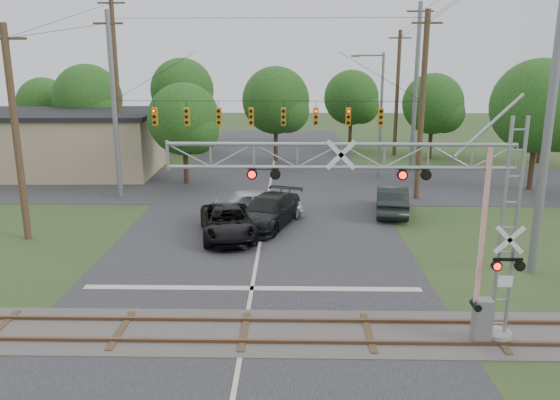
{
  "coord_description": "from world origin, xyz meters",
  "views": [
    {
      "loc": [
        1.47,
        -13.95,
        8.48
      ],
      "look_at": [
        1.04,
        7.5,
        3.03
      ],
      "focal_mm": 35.0,
      "sensor_mm": 36.0,
      "label": 1
    }
  ],
  "objects_px": {
    "pickup_black": "(228,222)",
    "commercial_building": "(29,142)",
    "crossing_gantry": "(406,207)",
    "traffic_signal_span": "(281,109)",
    "sedan_silver": "(259,204)",
    "streetlight": "(379,109)",
    "car_dark": "(268,211)"
  },
  "relations": [
    {
      "from": "pickup_black",
      "to": "streetlight",
      "type": "distance_m",
      "value": 18.21
    },
    {
      "from": "crossing_gantry",
      "to": "car_dark",
      "type": "relative_size",
      "value": 1.88
    },
    {
      "from": "pickup_black",
      "to": "car_dark",
      "type": "distance_m",
      "value": 2.71
    },
    {
      "from": "sedan_silver",
      "to": "streetlight",
      "type": "xyz_separation_m",
      "value": [
        8.22,
        11.68,
        4.24
      ]
    },
    {
      "from": "crossing_gantry",
      "to": "traffic_signal_span",
      "type": "relative_size",
      "value": 0.55
    },
    {
      "from": "pickup_black",
      "to": "crossing_gantry",
      "type": "bearing_deg",
      "value": -68.68
    },
    {
      "from": "sedan_silver",
      "to": "traffic_signal_span",
      "type": "bearing_deg",
      "value": -30.69
    },
    {
      "from": "streetlight",
      "to": "sedan_silver",
      "type": "bearing_deg",
      "value": -125.14
    },
    {
      "from": "commercial_building",
      "to": "crossing_gantry",
      "type": "bearing_deg",
      "value": -49.98
    },
    {
      "from": "crossing_gantry",
      "to": "pickup_black",
      "type": "relative_size",
      "value": 1.93
    },
    {
      "from": "crossing_gantry",
      "to": "sedan_silver",
      "type": "bearing_deg",
      "value": 110.99
    },
    {
      "from": "commercial_building",
      "to": "streetlight",
      "type": "bearing_deg",
      "value": -5.09
    },
    {
      "from": "traffic_signal_span",
      "to": "streetlight",
      "type": "bearing_deg",
      "value": 43.66
    },
    {
      "from": "pickup_black",
      "to": "streetlight",
      "type": "height_order",
      "value": "streetlight"
    },
    {
      "from": "sedan_silver",
      "to": "commercial_building",
      "type": "height_order",
      "value": "commercial_building"
    },
    {
      "from": "sedan_silver",
      "to": "streetlight",
      "type": "height_order",
      "value": "streetlight"
    },
    {
      "from": "crossing_gantry",
      "to": "traffic_signal_span",
      "type": "distance_m",
      "value": 18.84
    },
    {
      "from": "car_dark",
      "to": "streetlight",
      "type": "distance_m",
      "value": 15.66
    },
    {
      "from": "crossing_gantry",
      "to": "car_dark",
      "type": "distance_m",
      "value": 13.43
    },
    {
      "from": "crossing_gantry",
      "to": "sedan_silver",
      "type": "distance_m",
      "value": 14.81
    },
    {
      "from": "traffic_signal_span",
      "to": "car_dark",
      "type": "height_order",
      "value": "traffic_signal_span"
    },
    {
      "from": "sedan_silver",
      "to": "car_dark",
      "type": "bearing_deg",
      "value": -173.6
    },
    {
      "from": "traffic_signal_span",
      "to": "sedan_silver",
      "type": "xyz_separation_m",
      "value": [
        -1.14,
        -4.92,
        -4.76
      ]
    },
    {
      "from": "traffic_signal_span",
      "to": "pickup_black",
      "type": "bearing_deg",
      "value": -107.16
    },
    {
      "from": "traffic_signal_span",
      "to": "car_dark",
      "type": "distance_m",
      "value": 7.88
    },
    {
      "from": "pickup_black",
      "to": "sedan_silver",
      "type": "bearing_deg",
      "value": 55.69
    },
    {
      "from": "pickup_black",
      "to": "commercial_building",
      "type": "distance_m",
      "value": 23.94
    },
    {
      "from": "traffic_signal_span",
      "to": "streetlight",
      "type": "distance_m",
      "value": 9.8
    },
    {
      "from": "pickup_black",
      "to": "commercial_building",
      "type": "bearing_deg",
      "value": 125.71
    },
    {
      "from": "sedan_silver",
      "to": "streetlight",
      "type": "distance_m",
      "value": 14.9
    },
    {
      "from": "pickup_black",
      "to": "streetlight",
      "type": "bearing_deg",
      "value": 46.05
    },
    {
      "from": "car_dark",
      "to": "sedan_silver",
      "type": "height_order",
      "value": "sedan_silver"
    }
  ]
}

